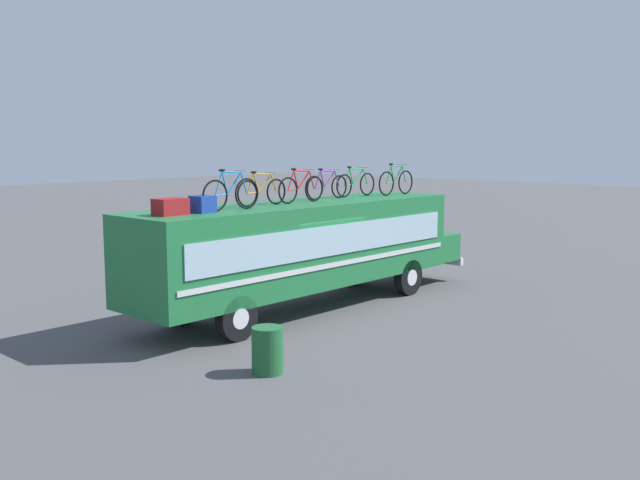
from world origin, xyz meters
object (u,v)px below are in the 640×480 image
object	(u,v)px
bus	(306,245)
rooftop_bicycle_1	(231,193)
luggage_bag_1	(170,207)
rooftop_bicycle_4	(327,186)
rooftop_bicycle_2	(262,191)
rooftop_bicycle_3	(301,188)
trash_bin	(267,350)
rooftop_bicycle_6	(396,182)
luggage_bag_2	(203,204)
rooftop_bicycle_5	(356,184)

from	to	relation	value
bus	rooftop_bicycle_1	xyz separation A→B (m)	(-2.83, -0.27, 1.54)
luggage_bag_1	rooftop_bicycle_4	xyz separation A→B (m)	(5.57, 0.38, 0.18)
rooftop_bicycle_4	luggage_bag_1	bearing A→B (deg)	-176.10
bus	rooftop_bicycle_1	bearing A→B (deg)	-174.53
rooftop_bicycle_2	rooftop_bicycle_3	xyz separation A→B (m)	(1.31, -0.11, 0.02)
luggage_bag_1	trash_bin	distance (m)	4.06
rooftop_bicycle_6	rooftop_bicycle_4	bearing A→B (deg)	169.86
rooftop_bicycle_3	rooftop_bicycle_2	bearing A→B (deg)	175.31
rooftop_bicycle_3	rooftop_bicycle_6	bearing A→B (deg)	-2.69
rooftop_bicycle_4	trash_bin	xyz separation A→B (m)	(-5.65, -3.50, -2.78)
luggage_bag_2	rooftop_bicycle_1	bearing A→B (deg)	-6.99
luggage_bag_2	rooftop_bicycle_2	xyz separation A→B (m)	(2.10, 0.28, 0.18)
rooftop_bicycle_4	rooftop_bicycle_5	bearing A→B (deg)	2.16
bus	luggage_bag_2	size ratio (longest dim) A/B	23.56
bus	trash_bin	size ratio (longest dim) A/B	12.55
luggage_bag_1	trash_bin	xyz separation A→B (m)	(-0.08, -3.12, -2.59)
bus	rooftop_bicycle_4	world-z (taller)	rooftop_bicycle_4
rooftop_bicycle_1	rooftop_bicycle_3	bearing A→B (deg)	5.78
trash_bin	rooftop_bicycle_5	bearing A→B (deg)	27.03
luggage_bag_2	rooftop_bicycle_2	world-z (taller)	rooftop_bicycle_2
luggage_bag_2	rooftop_bicycle_1	size ratio (longest dim) A/B	0.29
bus	trash_bin	distance (m)	5.69
rooftop_bicycle_1	rooftop_bicycle_3	world-z (taller)	rooftop_bicycle_1
rooftop_bicycle_2	rooftop_bicycle_6	distance (m)	5.25
luggage_bag_1	luggage_bag_2	world-z (taller)	luggage_bag_2
luggage_bag_1	rooftop_bicycle_4	size ratio (longest dim) A/B	0.42
rooftop_bicycle_4	trash_bin	bearing A→B (deg)	-148.20
rooftop_bicycle_5	rooftop_bicycle_2	bearing A→B (deg)	-176.80
rooftop_bicycle_2	rooftop_bicycle_5	bearing A→B (deg)	3.20
luggage_bag_1	rooftop_bicycle_4	distance (m)	5.59
rooftop_bicycle_2	trash_bin	size ratio (longest dim) A/B	1.79
bus	rooftop_bicycle_5	bearing A→B (deg)	7.53
rooftop_bicycle_1	trash_bin	size ratio (longest dim) A/B	1.86
bus	luggage_bag_1	xyz separation A→B (m)	(-4.43, -0.10, 1.32)
rooftop_bicycle_4	rooftop_bicycle_3	bearing A→B (deg)	-168.17
luggage_bag_1	rooftop_bicycle_4	world-z (taller)	rooftop_bicycle_4
rooftop_bicycle_2	luggage_bag_1	bearing A→B (deg)	-175.95
rooftop_bicycle_2	bus	bearing A→B (deg)	-3.93
bus	luggage_bag_1	world-z (taller)	luggage_bag_1
rooftop_bicycle_4	luggage_bag_2	bearing A→B (deg)	-174.55
luggage_bag_2	rooftop_bicycle_6	xyz separation A→B (m)	(7.34, -0.01, 0.21)
luggage_bag_1	luggage_bag_2	distance (m)	0.83
rooftop_bicycle_3	rooftop_bicycle_6	world-z (taller)	rooftop_bicycle_6
rooftop_bicycle_2	rooftop_bicycle_3	distance (m)	1.32
bus	rooftop_bicycle_4	distance (m)	1.91
bus	luggage_bag_2	xyz separation A→B (m)	(-3.60, -0.18, 1.33)
bus	rooftop_bicycle_5	world-z (taller)	rooftop_bicycle_5
rooftop_bicycle_1	rooftop_bicycle_6	bearing A→B (deg)	0.72
luggage_bag_1	trash_bin	size ratio (longest dim) A/B	0.76
bus	rooftop_bicycle_6	size ratio (longest dim) A/B	6.81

